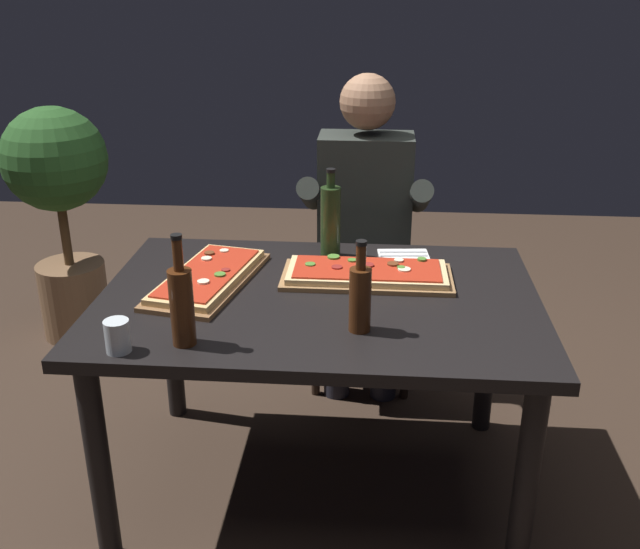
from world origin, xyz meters
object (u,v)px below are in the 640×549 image
Objects in this scene: pizza_rectangular_left at (208,277)px; tumbler_near_camera at (117,336)px; dining_table at (319,322)px; wine_bottle_dark at (331,221)px; potted_plant_corner at (60,198)px; seated_diner at (364,221)px; pizza_rectangular_front at (367,274)px; oil_bottle_amber at (360,296)px; vinegar_bottle_green at (182,304)px; diner_chair at (364,268)px.

tumbler_near_camera is (-0.14, -0.48, 0.03)m from pizza_rectangular_left.
dining_table is 4.33× the size of wine_bottle_dark.
potted_plant_corner reaches higher than dining_table.
seated_diner is (0.50, 0.67, -0.02)m from pizza_rectangular_left.
wine_bottle_dark is 0.43m from seated_diner.
pizza_rectangular_left is at bearing -172.13° from pizza_rectangular_front.
oil_bottle_amber is 0.97m from seated_diner.
oil_bottle_amber is (0.12, -0.57, -0.03)m from wine_bottle_dark.
vinegar_bottle_green is 0.24× the size of seated_diner.
potted_plant_corner is (-0.80, 1.48, -0.08)m from tumbler_near_camera.
wine_bottle_dark is (0.39, 0.28, 0.12)m from pizza_rectangular_left.
diner_chair is (0.64, 1.27, -0.30)m from tumbler_near_camera.
pizza_rectangular_front is 0.43× the size of seated_diner.
seated_diner is (0.47, 1.09, -0.12)m from vinegar_bottle_green.
oil_bottle_amber is 1.95m from potted_plant_corner.
vinegar_bottle_green is 1.19m from seated_diner.
vinegar_bottle_green reaches higher than diner_chair.
dining_table is 1.61× the size of diner_chair.
wine_bottle_dark is at bearing -102.50° from diner_chair.
seated_diner reaches higher than potted_plant_corner.
seated_diner is at bearing 90.52° from oil_bottle_amber.
wine_bottle_dark is at bearing 35.47° from pizza_rectangular_left.
seated_diner is at bearing 92.18° from pizza_rectangular_front.
tumbler_near_camera is 1.31m from seated_diner.
seated_diner is (0.64, 1.15, -0.04)m from tumbler_near_camera.
potted_plant_corner is (-1.43, 0.33, -0.04)m from seated_diner.
pizza_rectangular_front is at bearing -88.18° from diner_chair.
diner_chair is at bearing -8.31° from potted_plant_corner.
dining_table is 0.67m from tumbler_near_camera.
pizza_rectangular_front is 1.76× the size of wine_bottle_dark.
dining_table is 2.43× the size of pizza_rectangular_left.
vinegar_bottle_green is 1.35m from diner_chair.
wine_bottle_dark is 0.59m from oil_bottle_amber.
pizza_rectangular_left is at bearing -46.91° from potted_plant_corner.
vinegar_bottle_green is 0.28× the size of potted_plant_corner.
oil_bottle_amber is at bearing -77.96° from wine_bottle_dark.
diner_chair is at bearing 63.24° from tumbler_near_camera.
vinegar_bottle_green is (-0.49, -0.49, 0.10)m from pizza_rectangular_front.
wine_bottle_dark is at bearing 55.13° from tumbler_near_camera.
seated_diner reaches higher than pizza_rectangular_front.
seated_diner reaches higher than pizza_rectangular_left.
potted_plant_corner reaches higher than pizza_rectangular_left.
tumbler_near_camera is (-0.66, -0.55, 0.03)m from pizza_rectangular_front.
oil_bottle_amber is 2.97× the size of tumbler_near_camera.
pizza_rectangular_front is 1.77× the size of vinegar_bottle_green.
pizza_rectangular_front is at bearing 42.78° from dining_table.
dining_table is at bearing -92.32° from wine_bottle_dark.
dining_table is 0.34m from oil_bottle_amber.
tumbler_near_camera is 0.11× the size of diner_chair.
tumbler_near_camera is 1.45m from diner_chair.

